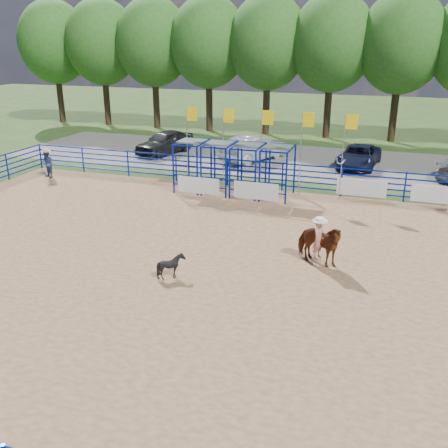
{
  "coord_description": "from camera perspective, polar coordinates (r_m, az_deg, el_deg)",
  "views": [
    {
      "loc": [
        5.24,
        -14.63,
        7.43
      ],
      "look_at": [
        -0.11,
        1.0,
        1.3
      ],
      "focal_mm": 40.0,
      "sensor_mm": 36.0,
      "label": 1
    }
  ],
  "objects": [
    {
      "name": "spectator_cowboy",
      "position": [
        30.1,
        -19.55,
        6.53
      ],
      "size": [
        0.92,
        0.83,
        1.61
      ],
      "color": "navy",
      "rests_on": "arena_dirt"
    },
    {
      "name": "calf",
      "position": [
        16.52,
        -6.05,
        -4.78
      ],
      "size": [
        0.82,
        0.74,
        0.86
      ],
      "primitive_type": "imported",
      "rotation": [
        0.0,
        0.0,
        1.51
      ],
      "color": "black",
      "rests_on": "arena_dirt"
    },
    {
      "name": "chute_assembly",
      "position": [
        25.3,
        1.93,
        6.23
      ],
      "size": [
        19.32,
        2.41,
        4.2
      ],
      "color": "#061B96",
      "rests_on": "ground"
    },
    {
      "name": "perimeter_fence",
      "position": [
        16.92,
        -0.74,
        -2.91
      ],
      "size": [
        30.1,
        20.1,
        1.5
      ],
      "color": "#061B96",
      "rests_on": "ground"
    },
    {
      "name": "gravel_strip",
      "position": [
        32.91,
        9.32,
        7.05
      ],
      "size": [
        40.0,
        10.0,
        0.01
      ],
      "primitive_type": "cube",
      "color": "slate",
      "rests_on": "ground"
    },
    {
      "name": "car_a",
      "position": [
        34.94,
        -6.76,
        9.29
      ],
      "size": [
        3.09,
        5.01,
        1.59
      ],
      "primitive_type": "imported",
      "rotation": [
        0.0,
        0.0,
        -0.28
      ],
      "color": "black",
      "rests_on": "gravel_strip"
    },
    {
      "name": "ground",
      "position": [
        17.23,
        -0.73,
        -5.2
      ],
      "size": [
        120.0,
        120.0,
        0.0
      ],
      "primitive_type": "plane",
      "color": "#3A5421",
      "rests_on": "ground"
    },
    {
      "name": "horse_and_rider",
      "position": [
        17.53,
        10.75,
        -1.91
      ],
      "size": [
        2.02,
        1.46,
        2.43
      ],
      "color": "brown",
      "rests_on": "arena_dirt"
    },
    {
      "name": "arena_dirt",
      "position": [
        17.23,
        -0.73,
        -5.17
      ],
      "size": [
        30.0,
        20.0,
        0.02
      ],
      "primitive_type": "cube",
      "color": "#A27851",
      "rests_on": "ground"
    },
    {
      "name": "treeline",
      "position": [
        40.97,
        12.31,
        20.07
      ],
      "size": [
        56.4,
        6.4,
        11.24
      ],
      "color": "#3F2B19",
      "rests_on": "ground"
    },
    {
      "name": "car_b",
      "position": [
        32.69,
        3.41,
        8.66
      ],
      "size": [
        3.6,
        5.2,
        1.63
      ],
      "primitive_type": "imported",
      "rotation": [
        0.0,
        0.0,
        2.72
      ],
      "color": "gray",
      "rests_on": "gravel_strip"
    },
    {
      "name": "car_c",
      "position": [
        32.07,
        15.14,
        7.48
      ],
      "size": [
        2.66,
        4.94,
        1.32
      ],
      "primitive_type": "imported",
      "rotation": [
        0.0,
        0.0,
        -0.1
      ],
      "color": "black",
      "rests_on": "gravel_strip"
    }
  ]
}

